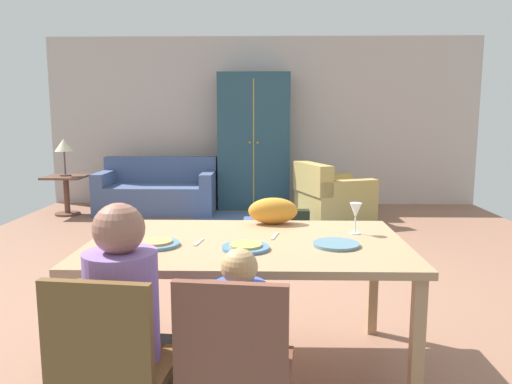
{
  "coord_description": "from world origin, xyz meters",
  "views": [
    {
      "loc": [
        0.07,
        -4.19,
        1.45
      ],
      "look_at": [
        -0.02,
        -0.32,
        0.85
      ],
      "focal_mm": 34.55,
      "sensor_mm": 36.0,
      "label": 1
    }
  ],
  "objects_px": {
    "dining_chair_man": "(111,366)",
    "cat": "(273,211)",
    "armoire": "(254,142)",
    "plate_near_woman": "(336,244)",
    "couch": "(158,192)",
    "side_table": "(66,190)",
    "dining_table": "(247,252)",
    "plate_near_man": "(156,244)",
    "armchair": "(331,199)",
    "person_man": "(127,340)",
    "handbag": "(297,220)",
    "person_child": "(241,360)",
    "dining_chair_child": "(236,367)",
    "plate_near_child": "(246,248)",
    "wine_glass": "(356,212)",
    "table_lamp": "(64,147)"
  },
  "relations": [
    {
      "from": "person_man",
      "to": "cat",
      "type": "height_order",
      "value": "person_man"
    },
    {
      "from": "cat",
      "to": "side_table",
      "type": "bearing_deg",
      "value": 122.52
    },
    {
      "from": "plate_near_woman",
      "to": "person_child",
      "type": "relative_size",
      "value": 0.27
    },
    {
      "from": "armoire",
      "to": "handbag",
      "type": "distance_m",
      "value": 1.89
    },
    {
      "from": "plate_near_child",
      "to": "armchair",
      "type": "xyz_separation_m",
      "value": [
        0.99,
        4.17,
        -0.45
      ]
    },
    {
      "from": "handbag",
      "to": "person_child",
      "type": "bearing_deg",
      "value": -96.58
    },
    {
      "from": "dining_chair_man",
      "to": "person_child",
      "type": "relative_size",
      "value": 0.94
    },
    {
      "from": "dining_table",
      "to": "plate_near_woman",
      "type": "relative_size",
      "value": 7.03
    },
    {
      "from": "dining_table",
      "to": "couch",
      "type": "height_order",
      "value": "couch"
    },
    {
      "from": "armoire",
      "to": "table_lamp",
      "type": "relative_size",
      "value": 3.89
    },
    {
      "from": "wine_glass",
      "to": "person_man",
      "type": "xyz_separation_m",
      "value": [
        -1.11,
        -0.91,
        -0.38
      ]
    },
    {
      "from": "person_man",
      "to": "side_table",
      "type": "xyz_separation_m",
      "value": [
        -2.36,
        5.14,
        -0.14
      ]
    },
    {
      "from": "dining_chair_man",
      "to": "dining_chair_child",
      "type": "relative_size",
      "value": 1.0
    },
    {
      "from": "person_man",
      "to": "armoire",
      "type": "bearing_deg",
      "value": 86.19
    },
    {
      "from": "armoire",
      "to": "person_child",
      "type": "bearing_deg",
      "value": -89.04
    },
    {
      "from": "wine_glass",
      "to": "handbag",
      "type": "relative_size",
      "value": 0.58
    },
    {
      "from": "plate_near_child",
      "to": "armchair",
      "type": "height_order",
      "value": "armchair"
    },
    {
      "from": "plate_near_man",
      "to": "plate_near_woman",
      "type": "distance_m",
      "value": 0.97
    },
    {
      "from": "handbag",
      "to": "armoire",
      "type": "bearing_deg",
      "value": 110.78
    },
    {
      "from": "plate_near_woman",
      "to": "person_child",
      "type": "bearing_deg",
      "value": -127.1
    },
    {
      "from": "dining_chair_man",
      "to": "armchair",
      "type": "distance_m",
      "value": 5.12
    },
    {
      "from": "dining_table",
      "to": "plate_near_man",
      "type": "distance_m",
      "value": 0.5
    },
    {
      "from": "plate_near_woman",
      "to": "table_lamp",
      "type": "distance_m",
      "value": 5.61
    },
    {
      "from": "wine_glass",
      "to": "armoire",
      "type": "height_order",
      "value": "armoire"
    },
    {
      "from": "person_man",
      "to": "handbag",
      "type": "relative_size",
      "value": 3.47
    },
    {
      "from": "plate_near_child",
      "to": "person_man",
      "type": "distance_m",
      "value": 0.77
    },
    {
      "from": "couch",
      "to": "plate_near_woman",
      "type": "bearing_deg",
      "value": -66.94
    },
    {
      "from": "handbag",
      "to": "dining_chair_man",
      "type": "bearing_deg",
      "value": -102.58
    },
    {
      "from": "cat",
      "to": "armoire",
      "type": "height_order",
      "value": "armoire"
    },
    {
      "from": "dining_chair_man",
      "to": "armchair",
      "type": "bearing_deg",
      "value": 73.14
    },
    {
      "from": "table_lamp",
      "to": "handbag",
      "type": "xyz_separation_m",
      "value": [
        3.34,
        -0.9,
        -0.88
      ]
    },
    {
      "from": "plate_near_woman",
      "to": "dining_chair_child",
      "type": "bearing_deg",
      "value": -121.43
    },
    {
      "from": "dining_chair_man",
      "to": "armoire",
      "type": "xyz_separation_m",
      "value": [
        0.4,
        5.97,
        0.56
      ]
    },
    {
      "from": "person_child",
      "to": "table_lamp",
      "type": "xyz_separation_m",
      "value": [
        -2.85,
        5.15,
        0.58
      ]
    },
    {
      "from": "cat",
      "to": "handbag",
      "type": "bearing_deg",
      "value": 79.12
    },
    {
      "from": "dining_table",
      "to": "armoire",
      "type": "distance_m",
      "value": 5.07
    },
    {
      "from": "dining_table",
      "to": "person_man",
      "type": "relative_size",
      "value": 1.58
    },
    {
      "from": "cat",
      "to": "table_lamp",
      "type": "relative_size",
      "value": 0.59
    },
    {
      "from": "couch",
      "to": "side_table",
      "type": "distance_m",
      "value": 1.32
    },
    {
      "from": "person_child",
      "to": "armoire",
      "type": "height_order",
      "value": "armoire"
    },
    {
      "from": "armchair",
      "to": "armoire",
      "type": "bearing_deg",
      "value": 135.54
    },
    {
      "from": "couch",
      "to": "side_table",
      "type": "xyz_separation_m",
      "value": [
        -1.29,
        -0.26,
        0.07
      ]
    },
    {
      "from": "plate_near_man",
      "to": "dining_chair_man",
      "type": "relative_size",
      "value": 0.29
    },
    {
      "from": "person_man",
      "to": "armchair",
      "type": "xyz_separation_m",
      "value": [
        1.47,
        4.72,
        -0.19
      ]
    },
    {
      "from": "plate_near_woman",
      "to": "cat",
      "type": "distance_m",
      "value": 0.64
    },
    {
      "from": "dining_chair_man",
      "to": "cat",
      "type": "bearing_deg",
      "value": 64.54
    },
    {
      "from": "dining_chair_man",
      "to": "cat",
      "type": "xyz_separation_m",
      "value": [
        0.64,
        1.35,
        0.35
      ]
    },
    {
      "from": "plate_near_man",
      "to": "couch",
      "type": "bearing_deg",
      "value": 102.53
    },
    {
      "from": "plate_near_man",
      "to": "wine_glass",
      "type": "relative_size",
      "value": 1.34
    },
    {
      "from": "plate_near_woman",
      "to": "dining_chair_man",
      "type": "bearing_deg",
      "value": -140.5
    }
  ]
}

